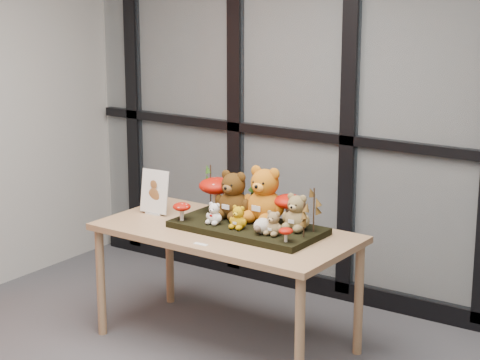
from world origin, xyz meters
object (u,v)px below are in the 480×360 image
Objects in this scene: diorama_tray at (248,228)px; bear_tan_back at (297,210)px; bear_beige_small at (274,222)px; mushroom_front_left at (182,211)px; bear_brown_medium at (234,192)px; bear_small_yellow at (239,216)px; plush_cream_hedgehog at (263,225)px; mushroom_back_right at (289,208)px; bear_pooh_yellow at (265,191)px; bear_white_bow at (214,212)px; sign_holder at (154,194)px; mushroom_front_right at (286,234)px; mushroom_back_left at (216,193)px; display_table at (226,241)px.

bear_tan_back reaches higher than diorama_tray.
mushroom_front_left is (-0.57, -0.06, -0.02)m from bear_beige_small.
bear_tan_back reaches higher than bear_beige_small.
bear_brown_medium is 0.39m from bear_beige_small.
plush_cream_hedgehog is (0.16, -0.00, -0.02)m from bear_small_yellow.
bear_beige_small is at bearing -80.99° from mushroom_back_right.
bear_pooh_yellow is at bearing 31.87° from mushroom_front_left.
bear_brown_medium reaches higher than bear_white_bow.
bear_white_bow is 0.48m from sign_holder.
mushroom_front_left is (-0.19, -0.05, -0.01)m from bear_white_bow.
mushroom_front_right is at bearing -9.08° from bear_small_yellow.
bear_small_yellow is at bearing 1.50° from bear_white_bow.
bear_brown_medium is 0.41m from bear_tan_back.
mushroom_back_left reaches higher than plush_cream_hedgehog.
mushroom_back_right is at bearing 11.15° from bear_pooh_yellow.
plush_cream_hedgehog is (0.26, -0.04, 0.15)m from display_table.
mushroom_front_right reaches higher than diorama_tray.
mushroom_back_right is at bearing 144.32° from bear_tan_back.
bear_white_bow is 0.51× the size of sign_holder.
mushroom_back_left reaches higher than bear_beige_small.
bear_brown_medium reaches higher than plush_cream_hedgehog.
diorama_tray is at bearing -165.25° from bear_tan_back.
bear_white_bow is at bearing -134.76° from bear_pooh_yellow.
bear_brown_medium reaches higher than mushroom_front_left.
diorama_tray is at bearing 160.33° from bear_beige_small.
bear_tan_back is 1.52× the size of bear_beige_small.
bear_beige_small is (0.17, -0.19, -0.10)m from bear_pooh_yellow.
mushroom_back_right reaches higher than bear_beige_small.
bear_brown_medium is 0.51m from sign_holder.
bear_beige_small reaches higher than display_table.
bear_tan_back reaches higher than bear_white_bow.
mushroom_back_left is at bearing 75.73° from mushroom_front_left.
mushroom_back_right is at bearing 51.31° from bear_small_yellow.
mushroom_front_left is at bearing -153.16° from mushroom_back_right.
bear_beige_small is at bearing -19.67° from diorama_tray.
bear_beige_small is 0.14m from mushroom_front_right.
mushroom_front_left reaches higher than display_table.
mushroom_back_left reaches higher than bear_white_bow.
diorama_tray is 0.25m from mushroom_back_right.
display_table is at bearing -147.74° from mushroom_back_right.
bear_tan_back is at bearing 18.31° from display_table.
bear_beige_small is 0.55× the size of sign_holder.
bear_beige_small is 0.64× the size of mushroom_back_left.
bear_white_bow is 1.60× the size of mushroom_front_right.
plush_cream_hedgehog is (0.16, -0.09, 0.06)m from diorama_tray.
mushroom_back_right reaches higher than mushroom_front_right.
bear_tan_back is (0.23, -0.04, -0.06)m from bear_pooh_yellow.
bear_small_yellow is at bearing 7.88° from mushroom_front_left.
bear_white_bow is (-0.16, -0.00, -0.00)m from bear_small_yellow.
bear_beige_small is at bearing -46.41° from bear_pooh_yellow.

